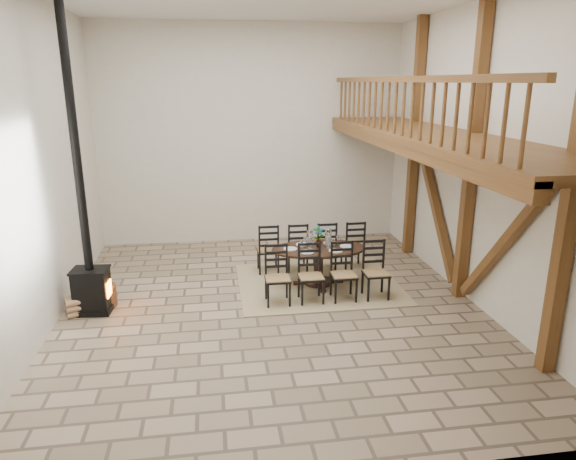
{
  "coord_description": "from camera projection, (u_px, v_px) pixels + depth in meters",
  "views": [
    {
      "loc": [
        -0.93,
        -8.02,
        3.72
      ],
      "look_at": [
        0.33,
        0.4,
        1.25
      ],
      "focal_mm": 32.0,
      "sensor_mm": 36.0,
      "label": 1
    }
  ],
  "objects": [
    {
      "name": "rug",
      "position": [
        318.0,
        284.0,
        9.78
      ],
      "size": [
        3.0,
        2.5,
        0.02
      ],
      "primitive_type": "cube",
      "color": "tan",
      "rests_on": "ground"
    },
    {
      "name": "room_shell",
      "position": [
        345.0,
        128.0,
        8.11
      ],
      "size": [
        7.02,
        8.02,
        5.01
      ],
      "color": "silver",
      "rests_on": "ground"
    },
    {
      "name": "log_basket",
      "position": [
        100.0,
        295.0,
        8.78
      ],
      "size": [
        0.55,
        0.55,
        0.45
      ],
      "rotation": [
        0.0,
        0.0,
        -0.16
      ],
      "color": "brown",
      "rests_on": "ground"
    },
    {
      "name": "wood_stove",
      "position": [
        87.0,
        247.0,
        8.29
      ],
      "size": [
        0.63,
        0.5,
        5.0
      ],
      "rotation": [
        0.0,
        0.0,
        -0.08
      ],
      "color": "black",
      "rests_on": "ground"
    },
    {
      "name": "dining_table",
      "position": [
        318.0,
        266.0,
        9.68
      ],
      "size": [
        2.19,
        1.97,
        1.14
      ],
      "rotation": [
        0.0,
        0.0,
        -0.0
      ],
      "color": "black",
      "rests_on": "ground"
    },
    {
      "name": "log_stack",
      "position": [
        76.0,
        306.0,
        8.45
      ],
      "size": [
        0.39,
        0.4,
        0.31
      ],
      "rotation": [
        0.0,
        0.0,
        0.38
      ],
      "color": "tan",
      "rests_on": "ground"
    },
    {
      "name": "ground",
      "position": [
        272.0,
        307.0,
        8.79
      ],
      "size": [
        8.0,
        8.0,
        0.0
      ],
      "primitive_type": "plane",
      "color": "tan",
      "rests_on": "ground"
    }
  ]
}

